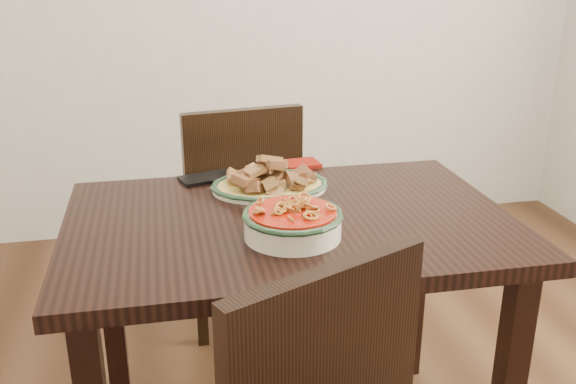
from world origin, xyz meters
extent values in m
cube|color=black|center=(-0.12, 0.03, 0.73)|extent=(1.13, 0.75, 0.04)
cube|color=black|center=(-0.61, 0.33, 0.35)|extent=(0.06, 0.06, 0.71)
cube|color=black|center=(0.36, 0.33, 0.35)|extent=(0.06, 0.06, 0.71)
cube|color=black|center=(-0.18, 0.84, 0.43)|extent=(0.48, 0.48, 0.04)
cube|color=black|center=(-0.04, 1.03, 0.21)|extent=(0.04, 0.04, 0.41)
cube|color=black|center=(-0.38, 0.99, 0.21)|extent=(0.04, 0.04, 0.41)
cube|color=black|center=(0.01, 0.70, 0.21)|extent=(0.04, 0.04, 0.41)
cube|color=black|center=(-0.33, 0.65, 0.21)|extent=(0.04, 0.04, 0.41)
cube|color=black|center=(-0.16, 0.65, 0.67)|extent=(0.42, 0.10, 0.44)
cube|color=black|center=(-0.18, -0.53, 0.67)|extent=(0.40, 0.21, 0.44)
ellipsoid|color=beige|center=(-0.14, 0.24, 0.76)|extent=(0.33, 0.24, 0.02)
ellipsoid|color=gold|center=(-0.14, 0.24, 0.76)|extent=(0.31, 0.23, 0.01)
torus|color=#1A3A24|center=(-0.14, 0.24, 0.77)|extent=(0.25, 0.25, 0.01)
cylinder|color=white|center=(-0.14, -0.09, 0.78)|extent=(0.23, 0.23, 0.06)
torus|color=#1A3B1F|center=(-0.14, -0.09, 0.81)|extent=(0.24, 0.24, 0.02)
cylinder|color=#A21707|center=(-0.14, -0.09, 0.81)|extent=(0.21, 0.21, 0.01)
cube|color=black|center=(-0.30, 0.37, 0.76)|extent=(0.18, 0.13, 0.01)
cube|color=maroon|center=(0.00, 0.44, 0.76)|extent=(0.12, 0.10, 0.01)
camera|label=1|loc=(-0.43, -1.45, 1.38)|focal=40.00mm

